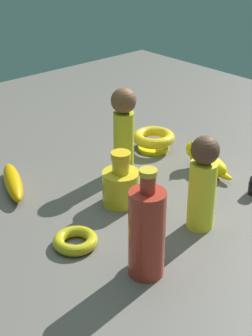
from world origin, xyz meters
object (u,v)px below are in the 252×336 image
object	(u,v)px
banana	(13,182)
person_figure_adult	(124,128)
bowl	(154,139)
bangle	(75,241)
bottle_tall	(147,232)
person_figure_child	(203,183)
bottle_short	(121,184)
cat_figurine	(205,161)

from	to	relation	value
banana	person_figure_adult	bearing A→B (deg)	-89.71
bowl	bangle	world-z (taller)	bowl
person_figure_adult	banana	bearing A→B (deg)	-22.53
bottle_tall	banana	distance (m)	0.46
person_figure_child	banana	distance (m)	0.48
bangle	bowl	bearing A→B (deg)	-153.26
bangle	bottle_short	bearing A→B (deg)	-160.20
person_figure_adult	bowl	world-z (taller)	person_figure_adult
bottle_short	bangle	bearing A→B (deg)	19.80
bottle_tall	bottle_short	world-z (taller)	bottle_tall
bangle	banana	size ratio (longest dim) A/B	0.49
bowl	bangle	distance (m)	0.50
person_figure_adult	bottle_short	distance (m)	0.18
person_figure_adult	bangle	bearing A→B (deg)	31.55
person_figure_adult	banana	xyz separation A→B (m)	(0.27, -0.11, -0.10)
person_figure_child	banana	world-z (taller)	person_figure_child
banana	bottle_short	world-z (taller)	bottle_short
person_figure_adult	person_figure_child	world-z (taller)	person_figure_adult
banana	bowl	bearing A→B (deg)	-75.86
person_figure_child	banana	size ratio (longest dim) A/B	1.12
bangle	cat_figurine	world-z (taller)	cat_figurine
person_figure_adult	cat_figurine	distance (m)	0.23
bottle_tall	person_figure_child	xyz separation A→B (m)	(-0.20, -0.04, 0.01)
bowl	bottle_tall	bearing A→B (deg)	43.94
bowl	banana	world-z (taller)	bowl
bangle	cat_figurine	size ratio (longest dim) A/B	0.60
bottle_tall	cat_figurine	distance (m)	0.45
bowl	banana	xyz separation A→B (m)	(0.42, -0.06, -0.01)
bowl	person_figure_adult	bearing A→B (deg)	16.53
bottle_tall	person_figure_child	bearing A→B (deg)	-169.71
banana	bottle_tall	bearing A→B (deg)	-154.23
bottle_tall	bangle	size ratio (longest dim) A/B	2.38
cat_figurine	banana	size ratio (longest dim) A/B	0.81
bangle	banana	xyz separation A→B (m)	(-0.03, -0.29, 0.01)
person_figure_adult	bottle_tall	bearing A→B (deg)	54.26
person_figure_adult	bottle_tall	distance (m)	0.42
bowl	person_figure_child	xyz separation A→B (m)	(0.20, 0.35, 0.08)
person_figure_adult	cat_figurine	xyz separation A→B (m)	(-0.16, 0.14, -0.09)
person_figure_child	bottle_short	distance (m)	0.21
bottle_tall	cat_figurine	size ratio (longest dim) A/B	1.43
bottle_tall	cat_figurine	bearing A→B (deg)	-154.15
cat_figurine	bottle_short	bearing A→B (deg)	-6.50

